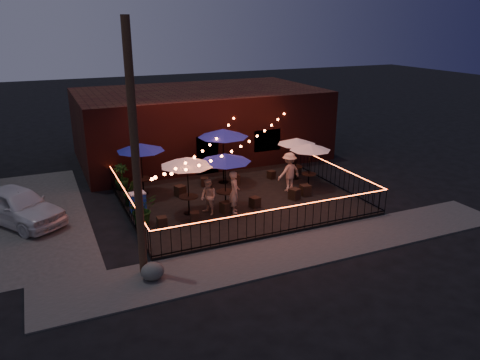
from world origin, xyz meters
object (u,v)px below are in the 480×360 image
object	(u,v)px
utility_pole	(135,156)
boulder	(153,271)
cafe_table_2	(225,158)
cafe_table_4	(310,147)
cafe_table_3	(223,134)
cafe_table_1	(141,148)
cafe_table_0	(187,162)
cooler	(138,202)
cafe_table_5	(297,142)

from	to	relation	value
utility_pole	boulder	world-z (taller)	utility_pole
cafe_table_2	cafe_table_4	xyz separation A→B (m)	(4.71, 0.86, -0.25)
cafe_table_3	boulder	distance (m)	9.57
cafe_table_1	utility_pole	bearing A→B (deg)	-102.88
cafe_table_1	cafe_table_2	size ratio (longest dim) A/B	1.00
utility_pole	cafe_table_0	xyz separation A→B (m)	(2.81, 3.87, -1.60)
cafe_table_3	cooler	bearing A→B (deg)	-156.52
cafe_table_0	cafe_table_3	distance (m)	4.19
cafe_table_1	cafe_table_2	xyz separation A→B (m)	(2.84, -3.19, 0.01)
cafe_table_0	cafe_table_4	xyz separation A→B (m)	(6.35, 0.80, -0.26)
cafe_table_1	cafe_table_4	xyz separation A→B (m)	(7.56, -2.33, -0.23)
cafe_table_1	cafe_table_0	bearing A→B (deg)	-68.89
cafe_table_1	cafe_table_4	size ratio (longest dim) A/B	1.11
cafe_table_4	cooler	distance (m)	8.41
cafe_table_0	boulder	bearing A→B (deg)	-120.97
cafe_table_4	boulder	world-z (taller)	cafe_table_4
utility_pole	cafe_table_3	size ratio (longest dim) A/B	2.58
cooler	cafe_table_2	bearing A→B (deg)	-22.02
cafe_table_1	boulder	world-z (taller)	cafe_table_1
cafe_table_2	cafe_table_3	xyz separation A→B (m)	(1.19, 3.15, 0.27)
cafe_table_0	cafe_table_5	world-z (taller)	cafe_table_0
utility_pole	cafe_table_3	xyz separation A→B (m)	(5.63, 6.96, -1.35)
utility_pole	cafe_table_4	world-z (taller)	utility_pole
boulder	cooler	bearing A→B (deg)	82.28
utility_pole	cafe_table_4	distance (m)	10.45
cafe_table_3	utility_pole	bearing A→B (deg)	-128.97
cafe_table_0	cafe_table_3	xyz separation A→B (m)	(2.82, 3.09, 0.25)
cafe_table_2	cafe_table_5	xyz separation A→B (m)	(4.76, 2.19, -0.27)
cafe_table_2	cafe_table_3	bearing A→B (deg)	69.38
cooler	cafe_table_5	bearing A→B (deg)	2.68
cafe_table_5	boulder	size ratio (longest dim) A/B	2.89
cafe_table_0	cafe_table_4	bearing A→B (deg)	7.19
cafe_table_2	cafe_table_5	size ratio (longest dim) A/B	1.20
boulder	cafe_table_2	bearing A→B (deg)	45.46
boulder	utility_pole	bearing A→B (deg)	106.45
cafe_table_5	cafe_table_0	bearing A→B (deg)	-161.57
cafe_table_0	cafe_table_2	size ratio (longest dim) A/B	0.90
cafe_table_2	cooler	xyz separation A→B (m)	(-3.54, 1.10, -1.80)
cafe_table_4	cafe_table_1	bearing A→B (deg)	162.86
cafe_table_4	cafe_table_5	size ratio (longest dim) A/B	1.08
utility_pole	cafe_table_2	xyz separation A→B (m)	(4.44, 3.81, -1.62)
utility_pole	cafe_table_2	size ratio (longest dim) A/B	2.82
cooler	boulder	bearing A→B (deg)	-102.55
cafe_table_1	cafe_table_2	distance (m)	4.27
cafe_table_3	cafe_table_5	distance (m)	3.74
cafe_table_1	boulder	xyz separation A→B (m)	(-1.44, -7.54, -2.05)
cafe_table_0	cafe_table_2	xyz separation A→B (m)	(1.63, -0.06, -0.01)
cafe_table_1	cafe_table_5	bearing A→B (deg)	-7.52
cafe_table_1	cooler	distance (m)	2.84
cafe_table_5	cooler	xyz separation A→B (m)	(-8.30, -1.09, -1.52)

